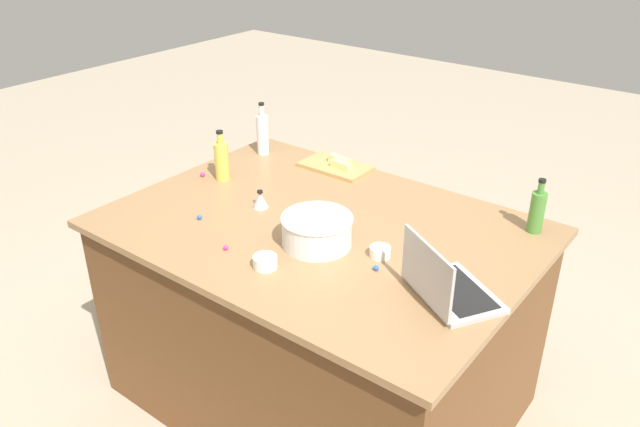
# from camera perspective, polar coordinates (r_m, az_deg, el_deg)

# --- Properties ---
(ground_plane) EXTENTS (12.00, 12.00, 0.00)m
(ground_plane) POSITION_cam_1_polar(r_m,az_deg,el_deg) (3.07, -0.00, -15.92)
(ground_plane) COLOR #B7A88E
(island_counter) EXTENTS (1.68, 1.21, 0.90)m
(island_counter) POSITION_cam_1_polar(r_m,az_deg,el_deg) (2.78, -0.00, -9.15)
(island_counter) COLOR brown
(island_counter) RESTS_ON ground
(laptop) EXTENTS (0.38, 0.35, 0.22)m
(laptop) POSITION_cam_1_polar(r_m,az_deg,el_deg) (2.12, 11.26, -6.45)
(laptop) COLOR #B7B7BC
(laptop) RESTS_ON island_counter
(mixing_bowl_large) EXTENTS (0.27, 0.27, 0.12)m
(mixing_bowl_large) POSITION_cam_1_polar(r_m,az_deg,el_deg) (2.37, -0.29, -1.49)
(mixing_bowl_large) COLOR white
(mixing_bowl_large) RESTS_ON island_counter
(bottle_olive) EXTENTS (0.06, 0.06, 0.22)m
(bottle_olive) POSITION_cam_1_polar(r_m,az_deg,el_deg) (2.59, 19.00, 0.23)
(bottle_olive) COLOR #4C8C38
(bottle_olive) RESTS_ON island_counter
(bottle_vinegar) EXTENTS (0.06, 0.06, 0.27)m
(bottle_vinegar) POSITION_cam_1_polar(r_m,az_deg,el_deg) (3.20, -5.20, 7.21)
(bottle_vinegar) COLOR white
(bottle_vinegar) RESTS_ON island_counter
(bottle_oil) EXTENTS (0.06, 0.06, 0.24)m
(bottle_oil) POSITION_cam_1_polar(r_m,az_deg,el_deg) (2.94, -8.87, 4.79)
(bottle_oil) COLOR #DBC64C
(bottle_oil) RESTS_ON island_counter
(cutting_board) EXTENTS (0.33, 0.20, 0.02)m
(cutting_board) POSITION_cam_1_polar(r_m,az_deg,el_deg) (3.05, 1.42, 4.27)
(cutting_board) COLOR tan
(cutting_board) RESTS_ON island_counter
(butter_stick_left) EXTENTS (0.11, 0.05, 0.04)m
(butter_stick_left) POSITION_cam_1_polar(r_m,az_deg,el_deg) (3.06, 1.73, 4.85)
(butter_stick_left) COLOR #F4E58C
(butter_stick_left) RESTS_ON cutting_board
(butter_stick_right) EXTENTS (0.11, 0.05, 0.04)m
(butter_stick_right) POSITION_cam_1_polar(r_m,az_deg,el_deg) (3.00, 1.94, 4.38)
(butter_stick_right) COLOR #F4E58C
(butter_stick_right) RESTS_ON cutting_board
(ramekin_small) EXTENTS (0.08, 0.08, 0.04)m
(ramekin_small) POSITION_cam_1_polar(r_m,az_deg,el_deg) (2.33, 5.45, -3.46)
(ramekin_small) COLOR white
(ramekin_small) RESTS_ON island_counter
(ramekin_medium) EXTENTS (0.09, 0.09, 0.04)m
(ramekin_medium) POSITION_cam_1_polar(r_m,az_deg,el_deg) (2.26, -4.98, -4.37)
(ramekin_medium) COLOR white
(ramekin_medium) RESTS_ON island_counter
(kitchen_timer) EXTENTS (0.07, 0.07, 0.08)m
(kitchen_timer) POSITION_cam_1_polar(r_m,az_deg,el_deg) (2.68, -5.41, 1.27)
(kitchen_timer) COLOR #B2B2B7
(kitchen_timer) RESTS_ON island_counter
(candy_0) EXTENTS (0.02, 0.02, 0.02)m
(candy_0) POSITION_cam_1_polar(r_m,az_deg,el_deg) (2.39, -8.50, -3.07)
(candy_0) COLOR #CC3399
(candy_0) RESTS_ON island_counter
(candy_1) EXTENTS (0.02, 0.02, 0.02)m
(candy_1) POSITION_cam_1_polar(r_m,az_deg,el_deg) (2.23, 7.89, -5.46)
(candy_1) COLOR orange
(candy_1) RESTS_ON island_counter
(candy_2) EXTENTS (0.02, 0.02, 0.02)m
(candy_2) POSITION_cam_1_polar(r_m,az_deg,el_deg) (2.25, 5.09, -4.91)
(candy_2) COLOR blue
(candy_2) RESTS_ON island_counter
(candy_3) EXTENTS (0.02, 0.02, 0.02)m
(candy_3) POSITION_cam_1_polar(r_m,az_deg,el_deg) (2.62, -10.82, -0.31)
(candy_3) COLOR blue
(candy_3) RESTS_ON island_counter
(candy_4) EXTENTS (0.02, 0.02, 0.02)m
(candy_4) POSITION_cam_1_polar(r_m,az_deg,el_deg) (3.01, -10.55, 3.50)
(candy_4) COLOR #CC3399
(candy_4) RESTS_ON island_counter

